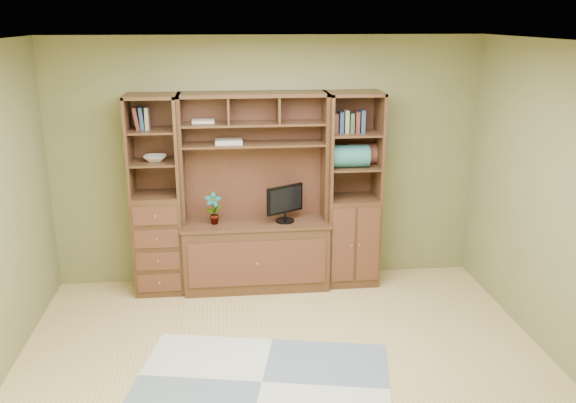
{
  "coord_description": "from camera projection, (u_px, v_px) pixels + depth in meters",
  "views": [
    {
      "loc": [
        -0.45,
        -4.26,
        2.77
      ],
      "look_at": [
        0.13,
        1.2,
        1.1
      ],
      "focal_mm": 38.0,
      "sensor_mm": 36.0,
      "label": 1
    }
  ],
  "objects": [
    {
      "name": "left_tower",
      "position": [
        157.0,
        196.0,
        6.18
      ],
      "size": [
        0.5,
        0.45,
        2.05
      ],
      "primitive_type": "cube",
      "color": "#462B18",
      "rests_on": "ground"
    },
    {
      "name": "bowl",
      "position": [
        155.0,
        158.0,
        6.07
      ],
      "size": [
        0.23,
        0.23,
        0.06
      ],
      "primitive_type": "imported",
      "color": "beige",
      "rests_on": "left_tower"
    },
    {
      "name": "magazines",
      "position": [
        229.0,
        142.0,
        6.15
      ],
      "size": [
        0.27,
        0.2,
        0.04
      ],
      "primitive_type": "cube",
      "color": "#B8AD9D",
      "rests_on": "center_hutch"
    },
    {
      "name": "right_tower",
      "position": [
        352.0,
        190.0,
        6.39
      ],
      "size": [
        0.55,
        0.45,
        2.05
      ],
      "primitive_type": "cube",
      "color": "#462B18",
      "rests_on": "ground"
    },
    {
      "name": "orchid",
      "position": [
        213.0,
        209.0,
        6.21
      ],
      "size": [
        0.18,
        0.12,
        0.33
      ],
      "primitive_type": "imported",
      "color": "#AD5E3A",
      "rests_on": "center_hutch"
    },
    {
      "name": "monitor",
      "position": [
        285.0,
        197.0,
        6.25
      ],
      "size": [
        0.48,
        0.39,
        0.53
      ],
      "primitive_type": "cube",
      "rotation": [
        0.0,
        0.0,
        0.53
      ],
      "color": "black",
      "rests_on": "center_hutch"
    },
    {
      "name": "blanket_red",
      "position": [
        365.0,
        154.0,
        6.37
      ],
      "size": [
        0.39,
        0.22,
        0.22
      ],
      "primitive_type": "cube",
      "color": "brown",
      "rests_on": "right_tower"
    },
    {
      "name": "room",
      "position": [
        287.0,
        223.0,
        4.53
      ],
      "size": [
        4.6,
        4.1,
        2.64
      ],
      "color": "tan",
      "rests_on": "ground"
    },
    {
      "name": "blanket_teal",
      "position": [
        349.0,
        156.0,
        6.22
      ],
      "size": [
        0.4,
        0.23,
        0.23
      ],
      "primitive_type": "cube",
      "color": "#296C66",
      "rests_on": "right_tower"
    },
    {
      "name": "center_hutch",
      "position": [
        255.0,
        194.0,
        6.24
      ],
      "size": [
        1.54,
        0.53,
        2.05
      ],
      "primitive_type": "cube",
      "color": "#462B18",
      "rests_on": "ground"
    },
    {
      "name": "rug",
      "position": [
        262.0,
        383.0,
        4.8
      ],
      "size": [
        2.23,
        1.71,
        0.01
      ],
      "primitive_type": "cube",
      "rotation": [
        0.0,
        0.0,
        -0.21
      ],
      "color": "#A5ABAB",
      "rests_on": "ground"
    }
  ]
}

